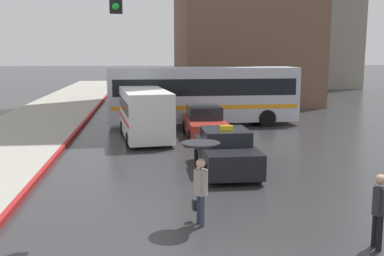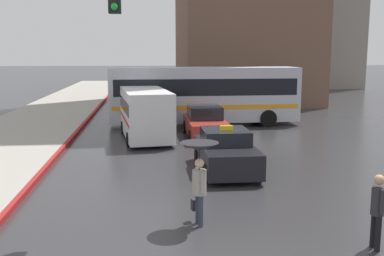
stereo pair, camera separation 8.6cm
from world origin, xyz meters
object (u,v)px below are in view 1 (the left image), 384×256
city_bus (203,93)px  traffic_light (19,47)px  taxi (226,152)px  pedestrian_with_umbrella (201,163)px  sedan_red (204,123)px  pedestrian_man (379,206)px  ambulance_van (144,112)px

city_bus → traffic_light: traffic_light is taller
taxi → pedestrian_with_umbrella: size_ratio=1.97×
sedan_red → pedestrian_man: pedestrian_man is taller
ambulance_van → city_bus: (3.39, 3.97, 0.52)m
sedan_red → traffic_light: 13.14m
pedestrian_with_umbrella → pedestrian_man: pedestrian_with_umbrella is taller
ambulance_van → pedestrian_with_umbrella: (1.28, -11.43, 0.23)m
traffic_light → pedestrian_with_umbrella: bearing=-5.1°
pedestrian_with_umbrella → pedestrian_man: (3.54, -1.73, -0.61)m
city_bus → pedestrian_man: size_ratio=6.64×
pedestrian_man → city_bus: bearing=-172.4°
taxi → ambulance_van: (-2.81, 6.51, 0.64)m
pedestrian_with_umbrella → pedestrian_man: 3.99m
ambulance_van → pedestrian_man: size_ratio=3.59×
city_bus → taxi: bearing=175.5°
pedestrian_man → traffic_light: traffic_light is taller
traffic_light → city_bus: bearing=67.6°
pedestrian_with_umbrella → pedestrian_man: size_ratio=1.25×
sedan_red → traffic_light: (-5.77, -11.26, 3.55)m
sedan_red → city_bus: 3.97m
ambulance_van → pedestrian_with_umbrella: bearing=89.5°
pedestrian_with_umbrella → traffic_light: traffic_light is taller
traffic_light → pedestrian_man: bearing=-15.4°
ambulance_van → pedestrian_man: ambulance_van is taller
taxi → traffic_light: bearing=39.0°
sedan_red → traffic_light: bearing=62.9°
city_bus → pedestrian_man: city_bus is taller
ambulance_van → traffic_light: (-2.81, -11.06, 2.91)m
taxi → ambulance_van: size_ratio=0.68×
sedan_red → city_bus: bearing=-96.4°
ambulance_van → pedestrian_man: 14.02m
city_bus → pedestrian_with_umbrella: (-2.11, -15.40, -0.29)m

